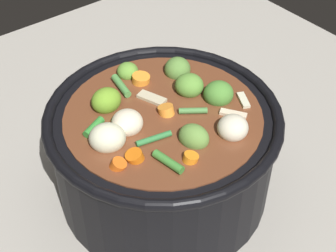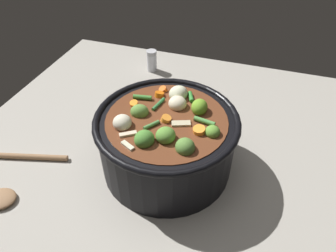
# 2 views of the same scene
# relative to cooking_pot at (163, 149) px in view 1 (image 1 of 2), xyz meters

# --- Properties ---
(ground_plane) EXTENTS (1.10, 1.10, 0.00)m
(ground_plane) POSITION_rel_cooking_pot_xyz_m (-0.00, 0.00, -0.08)
(ground_plane) COLOR #9E998E
(cooking_pot) EXTENTS (0.32, 0.32, 0.17)m
(cooking_pot) POSITION_rel_cooking_pot_xyz_m (0.00, 0.00, 0.00)
(cooking_pot) COLOR black
(cooking_pot) RESTS_ON ground_plane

